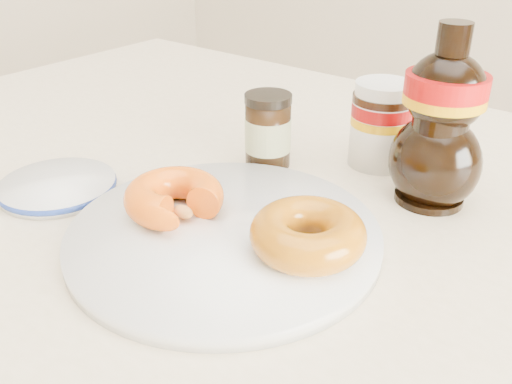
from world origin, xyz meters
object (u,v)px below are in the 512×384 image
Objects in this scene: plate at (224,235)px; donut_bitten at (174,197)px; dark_jar at (268,131)px; donut_whole at (308,234)px; syrup_bottle at (441,118)px; dining_table at (287,265)px; nutella_jar at (381,121)px; blue_rim_saucer at (58,186)px.

donut_bitten reaches higher than plate.
donut_whole is at bearing -43.14° from dark_jar.
dining_table is at bearing -138.87° from syrup_bottle.
nutella_jar reaches higher than donut_whole.
syrup_bottle reaches higher than donut_whole.
donut_whole reaches higher than plate.
blue_rim_saucer is (-0.30, -0.06, -0.03)m from donut_whole.
nutella_jar is at bearing 51.16° from donut_bitten.
donut_whole is (0.08, -0.09, 0.12)m from dining_table.
blue_rim_saucer is at bearing -130.04° from nutella_jar.
dining_table is 0.21m from nutella_jar.
plate is at bearing -120.37° from syrup_bottle.
dark_jar is (-0.02, 0.18, 0.01)m from donut_bitten.
blue_rim_saucer is at bearing -170.04° from plate.
plate is 0.07m from donut_bitten.
donut_bitten is 0.18m from dark_jar.
nutella_jar is at bearing 49.96° from blue_rim_saucer.
dining_table is 0.17m from donut_whole.
plate is at bearing 9.96° from blue_rim_saucer.
blue_rim_saucer is at bearing -144.23° from syrup_bottle.
donut_bitten is at bearing -108.83° from nutella_jar.
nutella_jar is 1.15× the size of dark_jar.
plate is at bearing -167.80° from donut_whole.
donut_bitten is 0.96× the size of nutella_jar.
blue_rim_saucer is at bearing -124.57° from dark_jar.
blue_rim_saucer is (-0.22, -0.14, 0.09)m from dining_table.
donut_whole is 0.20m from syrup_bottle.
donut_whole is 0.79× the size of blue_rim_saucer.
dining_table is 0.28m from blue_rim_saucer.
donut_bitten is 1.10× the size of dark_jar.
dark_jar reaches higher than blue_rim_saucer.
dark_jar is at bearing 75.15° from donut_bitten.
nutella_jar reaches higher than dining_table.
syrup_bottle is (0.09, -0.05, 0.04)m from nutella_jar.
donut_whole is 1.00× the size of nutella_jar.
dining_table is 13.34× the size of nutella_jar.
donut_bitten is 0.15m from donut_whole.
donut_whole is at bearing -77.13° from nutella_jar.
donut_whole is (0.08, 0.02, 0.03)m from plate.
dark_jar reaches higher than plate.
plate is 0.09m from donut_whole.
plate is 3.03× the size of donut_bitten.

